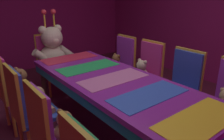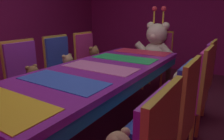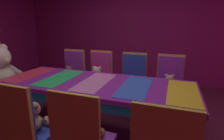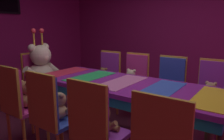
{
  "view_description": "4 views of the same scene",
  "coord_description": "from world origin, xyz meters",
  "px_view_note": "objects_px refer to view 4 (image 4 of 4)",
  "views": [
    {
      "loc": [
        -1.37,
        -1.73,
        1.62
      ],
      "look_at": [
        0.15,
        0.23,
        0.75
      ],
      "focal_mm": 35.23,
      "sensor_mm": 36.0,
      "label": 1
    },
    {
      "loc": [
        1.17,
        -1.61,
        1.26
      ],
      "look_at": [
        -0.03,
        0.27,
        0.65
      ],
      "focal_mm": 32.43,
      "sensor_mm": 36.0,
      "label": 2
    },
    {
      "loc": [
        -1.9,
        -0.9,
        1.44
      ],
      "look_at": [
        0.05,
        -0.21,
        0.9
      ],
      "focal_mm": 28.24,
      "sensor_mm": 36.0,
      "label": 3
    },
    {
      "loc": [
        -2.13,
        -1.37,
        1.4
      ],
      "look_at": [
        0.12,
        0.24,
        0.84
      ],
      "focal_mm": 34.11,
      "sensor_mm": 36.0,
      "label": 4
    }
  ],
  "objects_px": {
    "chair_left_2": "(49,110)",
    "teddy_left_2": "(60,107)",
    "throne_chair": "(36,75)",
    "teddy_left_0": "(171,140)",
    "teddy_right_2": "(131,79)",
    "teddy_left_1": "(104,121)",
    "chair_right_1": "(170,83)",
    "king_teddy_bear": "(42,67)",
    "teddy_right_3": "(103,76)",
    "chair_left_1": "(93,124)",
    "chair_right_0": "(212,89)",
    "teddy_right_0": "(210,93)",
    "banquet_table": "(122,89)",
    "teddy_left_3": "(28,96)",
    "chair_right_3": "(108,73)",
    "chair_left_3": "(16,99)",
    "chair_right_2": "(135,77)"
  },
  "relations": [
    {
      "from": "teddy_left_0",
      "to": "teddy_right_3",
      "type": "relative_size",
      "value": 1.15
    },
    {
      "from": "banquet_table",
      "to": "chair_left_1",
      "type": "distance_m",
      "value": 0.9
    },
    {
      "from": "teddy_left_0",
      "to": "teddy_left_1",
      "type": "distance_m",
      "value": 0.62
    },
    {
      "from": "chair_left_1",
      "to": "throne_chair",
      "type": "height_order",
      "value": "same"
    },
    {
      "from": "teddy_left_1",
      "to": "chair_right_0",
      "type": "distance_m",
      "value": 1.7
    },
    {
      "from": "banquet_table",
      "to": "chair_left_2",
      "type": "bearing_deg",
      "value": 161.24
    },
    {
      "from": "chair_right_0",
      "to": "king_teddy_bear",
      "type": "bearing_deg",
      "value": -70.39
    },
    {
      "from": "throne_chair",
      "to": "teddy_left_3",
      "type": "bearing_deg",
      "value": -39.87
    },
    {
      "from": "banquet_table",
      "to": "chair_right_3",
      "type": "height_order",
      "value": "chair_right_3"
    },
    {
      "from": "chair_left_2",
      "to": "teddy_left_2",
      "type": "relative_size",
      "value": 3.19
    },
    {
      "from": "teddy_left_0",
      "to": "chair_right_2",
      "type": "height_order",
      "value": "chair_right_2"
    },
    {
      "from": "teddy_left_1",
      "to": "chair_right_1",
      "type": "relative_size",
      "value": 0.28
    },
    {
      "from": "chair_left_1",
      "to": "chair_left_3",
      "type": "relative_size",
      "value": 1.0
    },
    {
      "from": "teddy_right_0",
      "to": "teddy_right_3",
      "type": "height_order",
      "value": "same"
    },
    {
      "from": "teddy_right_2",
      "to": "king_teddy_bear",
      "type": "bearing_deg",
      "value": -60.1
    },
    {
      "from": "chair_left_3",
      "to": "teddy_right_3",
      "type": "distance_m",
      "value": 1.59
    },
    {
      "from": "teddy_left_2",
      "to": "teddy_right_2",
      "type": "xyz_separation_m",
      "value": [
        1.47,
        0.01,
        -0.0
      ]
    },
    {
      "from": "teddy_left_3",
      "to": "chair_right_2",
      "type": "distance_m",
      "value": 1.7
    },
    {
      "from": "teddy_left_3",
      "to": "chair_right_1",
      "type": "height_order",
      "value": "chair_right_1"
    },
    {
      "from": "chair_right_0",
      "to": "teddy_right_0",
      "type": "relative_size",
      "value": 3.55
    },
    {
      "from": "chair_left_2",
      "to": "chair_right_0",
      "type": "bearing_deg",
      "value": -33.71
    },
    {
      "from": "teddy_left_1",
      "to": "teddy_left_3",
      "type": "xyz_separation_m",
      "value": [
        -0.01,
        1.14,
        0.03
      ]
    },
    {
      "from": "teddy_right_3",
      "to": "throne_chair",
      "type": "distance_m",
      "value": 1.15
    },
    {
      "from": "teddy_left_2",
      "to": "chair_right_2",
      "type": "height_order",
      "value": "chair_right_2"
    },
    {
      "from": "chair_left_1",
      "to": "teddy_left_3",
      "type": "height_order",
      "value": "chair_left_1"
    },
    {
      "from": "chair_left_2",
      "to": "throne_chair",
      "type": "relative_size",
      "value": 1.0
    },
    {
      "from": "teddy_left_0",
      "to": "teddy_left_3",
      "type": "distance_m",
      "value": 1.76
    },
    {
      "from": "chair_right_1",
      "to": "teddy_right_3",
      "type": "distance_m",
      "value": 1.15
    },
    {
      "from": "banquet_table",
      "to": "chair_right_2",
      "type": "xyz_separation_m",
      "value": [
        0.87,
        0.31,
        -0.06
      ]
    },
    {
      "from": "teddy_right_3",
      "to": "chair_left_1",
      "type": "bearing_deg",
      "value": 35.28
    },
    {
      "from": "throne_chair",
      "to": "chair_left_2",
      "type": "bearing_deg",
      "value": -31.19
    },
    {
      "from": "chair_right_3",
      "to": "teddy_right_3",
      "type": "xyz_separation_m",
      "value": [
        -0.14,
        0.0,
        -0.03
      ]
    },
    {
      "from": "banquet_table",
      "to": "chair_left_3",
      "type": "relative_size",
      "value": 2.45
    },
    {
      "from": "teddy_right_2",
      "to": "chair_right_3",
      "type": "distance_m",
      "value": 0.55
    },
    {
      "from": "teddy_right_2",
      "to": "king_teddy_bear",
      "type": "height_order",
      "value": "king_teddy_bear"
    },
    {
      "from": "throne_chair",
      "to": "teddy_left_0",
      "type": "bearing_deg",
      "value": -15.04
    },
    {
      "from": "chair_right_1",
      "to": "teddy_right_2",
      "type": "height_order",
      "value": "chair_right_1"
    },
    {
      "from": "chair_left_1",
      "to": "banquet_table",
      "type": "bearing_deg",
      "value": 17.16
    },
    {
      "from": "chair_left_2",
      "to": "king_teddy_bear",
      "type": "xyz_separation_m",
      "value": [
        0.88,
        1.28,
        0.16
      ]
    },
    {
      "from": "teddy_left_0",
      "to": "chair_right_0",
      "type": "bearing_deg",
      "value": 0.49
    },
    {
      "from": "teddy_left_2",
      "to": "teddy_right_0",
      "type": "bearing_deg",
      "value": -38.57
    },
    {
      "from": "teddy_left_2",
      "to": "king_teddy_bear",
      "type": "xyz_separation_m",
      "value": [
        0.74,
        1.28,
        0.17
      ]
    },
    {
      "from": "chair_left_1",
      "to": "chair_right_0",
      "type": "height_order",
      "value": "same"
    },
    {
      "from": "chair_right_0",
      "to": "chair_right_3",
      "type": "distance_m",
      "value": 1.72
    },
    {
      "from": "chair_left_1",
      "to": "teddy_right_3",
      "type": "height_order",
      "value": "chair_left_1"
    },
    {
      "from": "chair_left_3",
      "to": "king_teddy_bear",
      "type": "relative_size",
      "value": 1.06
    },
    {
      "from": "banquet_table",
      "to": "king_teddy_bear",
      "type": "height_order",
      "value": "king_teddy_bear"
    },
    {
      "from": "chair_right_1",
      "to": "banquet_table",
      "type": "bearing_deg",
      "value": -18.81
    },
    {
      "from": "chair_right_3",
      "to": "chair_left_3",
      "type": "bearing_deg",
      "value": -0.97
    },
    {
      "from": "chair_left_2",
      "to": "chair_left_3",
      "type": "xyz_separation_m",
      "value": [
        0.0,
        0.58,
        0.0
      ]
    }
  ]
}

